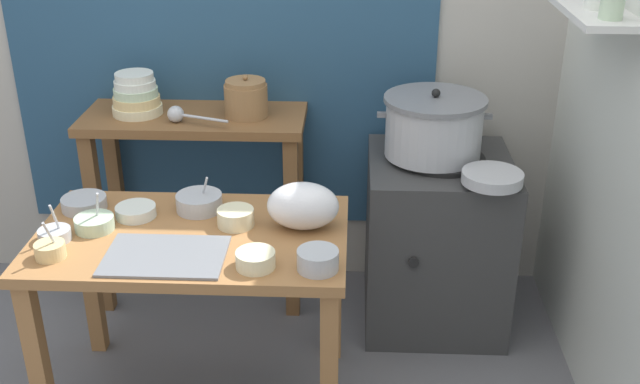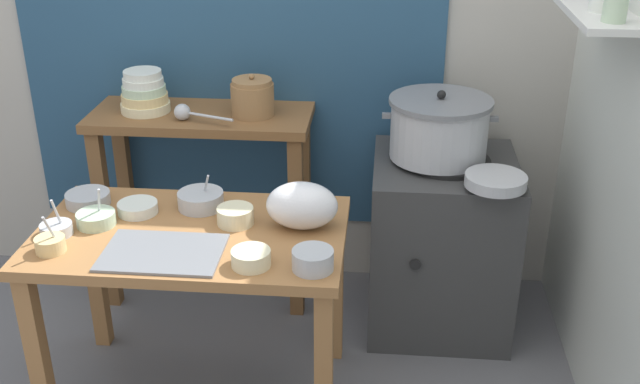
# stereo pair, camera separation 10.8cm
# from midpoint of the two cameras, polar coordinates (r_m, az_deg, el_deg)

# --- Properties ---
(wall_back) EXTENTS (4.40, 0.12, 2.60)m
(wall_back) POSITION_cam_midpoint_polar(r_m,az_deg,el_deg) (3.42, -4.43, 13.60)
(wall_back) COLOR #B2ADA3
(wall_back) RESTS_ON ground
(prep_table) EXTENTS (1.10, 0.66, 0.72)m
(prep_table) POSITION_cam_midpoint_polar(r_m,az_deg,el_deg) (2.78, -10.61, -5.09)
(prep_table) COLOR #9E6B3D
(prep_table) RESTS_ON ground
(back_shelf_table) EXTENTS (0.96, 0.40, 0.90)m
(back_shelf_table) POSITION_cam_midpoint_polar(r_m,az_deg,el_deg) (3.41, -10.14, 2.23)
(back_shelf_table) COLOR brown
(back_shelf_table) RESTS_ON ground
(stove_block) EXTENTS (0.60, 0.61, 0.78)m
(stove_block) POSITION_cam_midpoint_polar(r_m,az_deg,el_deg) (3.35, 7.78, -3.62)
(stove_block) COLOR #383838
(stove_block) RESTS_ON ground
(steamer_pot) EXTENTS (0.47, 0.42, 0.29)m
(steamer_pot) POSITION_cam_midpoint_polar(r_m,az_deg,el_deg) (3.15, 7.58, 4.92)
(steamer_pot) COLOR #B7BABF
(steamer_pot) RESTS_ON stove_block
(clay_pot) EXTENTS (0.18, 0.18, 0.18)m
(clay_pot) POSITION_cam_midpoint_polar(r_m,az_deg,el_deg) (3.26, -6.54, 7.00)
(clay_pot) COLOR olive
(clay_pot) RESTS_ON back_shelf_table
(bowl_stack_enamel) EXTENTS (0.21, 0.21, 0.18)m
(bowl_stack_enamel) POSITION_cam_midpoint_polar(r_m,az_deg,el_deg) (3.37, -14.56, 7.02)
(bowl_stack_enamel) COLOR beige
(bowl_stack_enamel) RESTS_ON back_shelf_table
(ladle) EXTENTS (0.27, 0.12, 0.07)m
(ladle) POSITION_cam_midpoint_polar(r_m,az_deg,el_deg) (3.24, -11.57, 5.73)
(ladle) COLOR #B7BABF
(ladle) RESTS_ON back_shelf_table
(serving_tray) EXTENTS (0.40, 0.28, 0.01)m
(serving_tray) POSITION_cam_midpoint_polar(r_m,az_deg,el_deg) (2.59, -12.74, -4.73)
(serving_tray) COLOR slate
(serving_tray) RESTS_ON prep_table
(plastic_bag) EXTENTS (0.26, 0.18, 0.17)m
(plastic_bag) POSITION_cam_midpoint_polar(r_m,az_deg,el_deg) (2.68, -2.45, -1.06)
(plastic_bag) COLOR white
(plastic_bag) RESTS_ON prep_table
(wide_pan) EXTENTS (0.24, 0.24, 0.04)m
(wide_pan) POSITION_cam_midpoint_polar(r_m,az_deg,el_deg) (2.97, 11.82, 1.07)
(wide_pan) COLOR #B7BABF
(wide_pan) RESTS_ON stove_block
(prep_bowl_0) EXTENTS (0.14, 0.14, 0.15)m
(prep_bowl_0) POSITION_cam_midpoint_polar(r_m,az_deg,el_deg) (2.82, -17.67, -2.22)
(prep_bowl_0) COLOR #B7D1AD
(prep_bowl_0) RESTS_ON prep_table
(prep_bowl_1) EXTENTS (0.17, 0.17, 0.14)m
(prep_bowl_1) POSITION_cam_midpoint_polar(r_m,az_deg,el_deg) (2.87, -10.14, -0.72)
(prep_bowl_1) COLOR #B7BABF
(prep_bowl_1) RESTS_ON prep_table
(prep_bowl_2) EXTENTS (0.15, 0.15, 0.04)m
(prep_bowl_2) POSITION_cam_midpoint_polar(r_m,az_deg,el_deg) (2.87, -14.74, -1.39)
(prep_bowl_2) COLOR silver
(prep_bowl_2) RESTS_ON prep_table
(prep_bowl_3) EXTENTS (0.17, 0.17, 0.05)m
(prep_bowl_3) POSITION_cam_midpoint_polar(r_m,az_deg,el_deg) (2.98, -18.32, -0.77)
(prep_bowl_3) COLOR #B7BABF
(prep_bowl_3) RESTS_ON prep_table
(prep_bowl_4) EXTENTS (0.13, 0.13, 0.06)m
(prep_bowl_4) POSITION_cam_midpoint_polar(r_m,az_deg,el_deg) (2.47, -6.13, -5.03)
(prep_bowl_4) COLOR beige
(prep_bowl_4) RESTS_ON prep_table
(prep_bowl_5) EXTENTS (0.14, 0.14, 0.07)m
(prep_bowl_5) POSITION_cam_midpoint_polar(r_m,az_deg,el_deg) (2.45, -1.44, -5.08)
(prep_bowl_5) COLOR #B7BABF
(prep_bowl_5) RESTS_ON prep_table
(prep_bowl_6) EXTENTS (0.13, 0.13, 0.06)m
(prep_bowl_6) POSITION_cam_midpoint_polar(r_m,az_deg,el_deg) (2.73, -7.49, -1.87)
(prep_bowl_6) COLOR beige
(prep_bowl_6) RESTS_ON prep_table
(prep_bowl_7) EXTENTS (0.10, 0.10, 0.15)m
(prep_bowl_7) POSITION_cam_midpoint_polar(r_m,az_deg,el_deg) (2.69, -20.73, -4.08)
(prep_bowl_7) COLOR #E5C684
(prep_bowl_7) RESTS_ON prep_table
(prep_bowl_8) EXTENTS (0.11, 0.11, 0.15)m
(prep_bowl_8) POSITION_cam_midpoint_polar(r_m,az_deg,el_deg) (2.79, -20.39, -2.99)
(prep_bowl_8) COLOR #B7BABF
(prep_bowl_8) RESTS_ON prep_table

